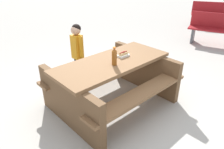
% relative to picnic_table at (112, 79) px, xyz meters
% --- Properties ---
extents(ground_plane, '(30.00, 30.00, 0.00)m').
position_rel_picnic_table_xyz_m(ground_plane, '(0.00, 0.00, -0.44)').
color(ground_plane, '#B7B2A8').
rests_on(ground_plane, ground).
extents(picnic_table, '(1.86, 1.48, 0.75)m').
position_rel_picnic_table_xyz_m(picnic_table, '(0.00, 0.00, 0.00)').
color(picnic_table, brown).
rests_on(picnic_table, ground).
extents(soda_bottle, '(0.07, 0.07, 0.27)m').
position_rel_picnic_table_xyz_m(soda_bottle, '(-0.06, -0.12, 0.43)').
color(soda_bottle, brown).
rests_on(soda_bottle, picnic_table).
extents(hotdog_tray, '(0.18, 0.11, 0.08)m').
position_rel_picnic_table_xyz_m(hotdog_tray, '(0.24, 0.02, 0.34)').
color(hotdog_tray, white).
rests_on(hotdog_tray, picnic_table).
extents(child_in_coat, '(0.18, 0.28, 1.12)m').
position_rel_picnic_table_xyz_m(child_in_coat, '(-0.03, 0.93, 0.27)').
color(child_in_coat, '#262633').
rests_on(child_in_coat, ground).
extents(park_bench_near, '(0.93, 1.54, 0.85)m').
position_rel_picnic_table_xyz_m(park_bench_near, '(4.08, 0.34, 0.00)').
color(park_bench_near, maroon).
rests_on(park_bench_near, ground).
extents(park_bench_mid, '(1.12, 1.49, 0.85)m').
position_rel_picnic_table_xyz_m(park_bench_mid, '(5.90, 1.38, 0.00)').
color(park_bench_mid, maroon).
rests_on(park_bench_mid, ground).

